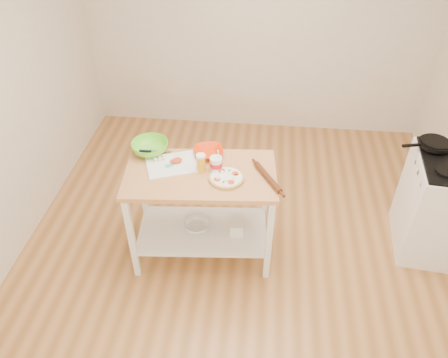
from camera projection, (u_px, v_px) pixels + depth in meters
name	position (u px, v px, depth m)	size (l,w,h in m)	color
room_shell	(246.00, 128.00, 3.10)	(4.04, 4.54, 2.74)	#B37942
prep_island	(201.00, 197.00, 3.59)	(1.24, 0.75, 0.90)	tan
gas_stove	(441.00, 205.00, 3.77)	(0.65, 0.74, 1.11)	white
skillet	(434.00, 144.00, 3.61)	(0.41, 0.26, 0.03)	black
pizza	(226.00, 178.00, 3.36)	(0.28, 0.28, 0.04)	tan
cutting_board	(172.00, 164.00, 3.51)	(0.48, 0.42, 0.04)	white
spatula	(173.00, 163.00, 3.50)	(0.13, 0.12, 0.01)	#3CB2A9
knife	(151.00, 151.00, 3.63)	(0.27, 0.04, 0.01)	silver
orange_bowl	(209.00, 152.00, 3.60)	(0.24, 0.24, 0.06)	#E83608
green_bowl	(150.00, 147.00, 3.62)	(0.30, 0.30, 0.10)	#69D52D
beer_pint	(201.00, 163.00, 3.41)	(0.07, 0.07, 0.15)	gold
yogurt_tub	(216.00, 164.00, 3.42)	(0.10, 0.10, 0.21)	white
rolling_pin	(268.00, 177.00, 3.35)	(0.04, 0.04, 0.38)	#502512
shelf_glass_bowl	(197.00, 225.00, 3.83)	(0.24, 0.24, 0.07)	silver
shelf_bin	(237.00, 228.00, 3.77)	(0.11, 0.11, 0.11)	white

